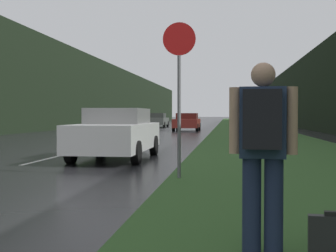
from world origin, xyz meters
name	(u,v)px	position (x,y,z in m)	size (l,w,h in m)	color
grass_verge	(248,130)	(7.03, 40.00, 0.01)	(6.00, 240.00, 0.02)	#2D5123
lane_stripe_c	(43,160)	(0.00, 12.01, 0.00)	(0.12, 3.00, 0.01)	silver
lane_stripe_d	(106,144)	(0.00, 19.01, 0.00)	(0.12, 3.00, 0.01)	silver
treeline_far_side	(90,92)	(-10.03, 50.00, 3.80)	(2.00, 140.00, 7.60)	black
treeline_near_side	(302,96)	(13.03, 50.00, 3.28)	(2.00, 140.00, 6.57)	black
stop_sign	(179,85)	(4.26, 8.56, 1.90)	(0.66, 0.07, 3.14)	slate
hitchhiker_with_backpack	(263,145)	(5.54, 3.50, 1.01)	(0.61, 0.45, 1.76)	#1E2847
suitcase	(333,236)	(6.17, 3.56, 0.19)	(0.45, 0.14, 0.42)	#232326
car_passing_near	(117,133)	(2.01, 12.58, 0.75)	(1.95, 4.72, 1.48)	#BCBCBC
car_passing_far	(187,122)	(2.01, 36.61, 0.72)	(2.02, 4.69, 1.42)	maroon
car_oncoming	(157,120)	(-2.01, 47.37, 0.74)	(2.02, 4.65, 1.47)	#4C514C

